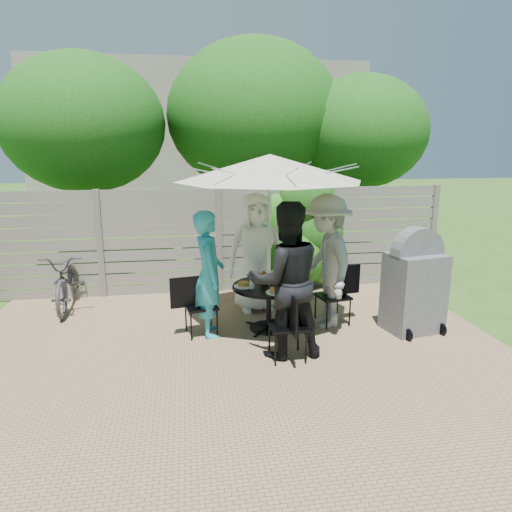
{
  "coord_description": "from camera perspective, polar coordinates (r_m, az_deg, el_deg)",
  "views": [
    {
      "loc": [
        -0.55,
        -4.8,
        2.53
      ],
      "look_at": [
        0.4,
        1.35,
        1.03
      ],
      "focal_mm": 32.0,
      "sensor_mm": 36.0,
      "label": 1
    }
  ],
  "objects": [
    {
      "name": "patio_table",
      "position": [
        6.39,
        1.62,
        -5.35
      ],
      "size": [
        1.06,
        1.06,
        0.66
      ],
      "rotation": [
        0.0,
        0.0,
        0.06
      ],
      "color": "black",
      "rests_on": "ground"
    },
    {
      "name": "backyard_envelope",
      "position": [
        15.11,
        -6.52,
        13.72
      ],
      "size": [
        60.0,
        60.0,
        5.0
      ],
      "color": "#2F571B",
      "rests_on": "ground"
    },
    {
      "name": "person_back",
      "position": [
        7.04,
        0.05,
        0.39
      ],
      "size": [
        0.94,
        0.64,
        1.86
      ],
      "primitive_type": "imported",
      "rotation": [
        0.0,
        0.0,
        6.34
      ],
      "color": "white",
      "rests_on": "ground"
    },
    {
      "name": "plate_left",
      "position": [
        6.25,
        -1.58,
        -3.63
      ],
      "size": [
        0.26,
        0.26,
        0.06
      ],
      "color": "white",
      "rests_on": "patio_table"
    },
    {
      "name": "plate_right",
      "position": [
        6.42,
        4.77,
        -3.23
      ],
      "size": [
        0.26,
        0.26,
        0.06
      ],
      "color": "white",
      "rests_on": "patio_table"
    },
    {
      "name": "chair_back",
      "position": [
        7.35,
        -0.16,
        -4.51
      ],
      "size": [
        0.41,
        0.61,
        0.84
      ],
      "rotation": [
        0.0,
        0.0,
        4.73
      ],
      "color": "black",
      "rests_on": "ground"
    },
    {
      "name": "umbrella",
      "position": [
        6.06,
        1.74,
        10.93
      ],
      "size": [
        2.65,
        2.65,
        2.43
      ],
      "rotation": [
        0.0,
        0.0,
        0.06
      ],
      "color": "silver",
      "rests_on": "ground"
    },
    {
      "name": "person_front",
      "position": [
        5.48,
        3.71,
        -3.15
      ],
      "size": [
        0.97,
        0.78,
        1.92
      ],
      "primitive_type": "imported",
      "rotation": [
        0.0,
        0.0,
        3.2
      ],
      "color": "black",
      "rests_on": "ground"
    },
    {
      "name": "chair_front",
      "position": [
        5.6,
        3.98,
        -10.34
      ],
      "size": [
        0.43,
        0.64,
        0.89
      ],
      "rotation": [
        0.0,
        0.0,
        1.58
      ],
      "color": "black",
      "rests_on": "ground"
    },
    {
      "name": "glass_left",
      "position": [
        6.16,
        -0.48,
        -3.45
      ],
      "size": [
        0.07,
        0.07,
        0.14
      ],
      "primitive_type": "cylinder",
      "color": "silver",
      "rests_on": "patio_table"
    },
    {
      "name": "coffee_cup",
      "position": [
        6.54,
        2.03,
        -2.53
      ],
      "size": [
        0.08,
        0.08,
        0.12
      ],
      "primitive_type": "cylinder",
      "color": "#C6B293",
      "rests_on": "patio_table"
    },
    {
      "name": "syrup_jug",
      "position": [
        6.34,
        1.01,
        -2.86
      ],
      "size": [
        0.09,
        0.09,
        0.16
      ],
      "primitive_type": "cylinder",
      "color": "#59280C",
      "rests_on": "patio_table"
    },
    {
      "name": "chair_left",
      "position": [
        6.32,
        -6.99,
        -7.67
      ],
      "size": [
        0.65,
        0.48,
        0.85
      ],
      "rotation": [
        0.0,
        0.0,
        6.48
      ],
      "color": "black",
      "rests_on": "ground"
    },
    {
      "name": "person_right",
      "position": [
        6.49,
        8.79,
        -0.7
      ],
      "size": [
        0.78,
        1.27,
        1.9
      ],
      "primitive_type": "imported",
      "rotation": [
        0.0,
        0.0,
        4.77
      ],
      "color": "#9EA09B",
      "rests_on": "ground"
    },
    {
      "name": "glass_front",
      "position": [
        6.1,
        3.18,
        -3.65
      ],
      "size": [
        0.07,
        0.07,
        0.14
      ],
      "primitive_type": "cylinder",
      "color": "silver",
      "rests_on": "patio_table"
    },
    {
      "name": "bbq_grill",
      "position": [
        6.65,
        19.18,
        -3.44
      ],
      "size": [
        0.82,
        0.69,
        1.48
      ],
      "rotation": [
        0.0,
        0.0,
        0.19
      ],
      "color": "slate",
      "rests_on": "ground"
    },
    {
      "name": "glass_right",
      "position": [
        6.47,
        3.65,
        -2.64
      ],
      "size": [
        0.07,
        0.07,
        0.14
      ],
      "primitive_type": "cylinder",
      "color": "silver",
      "rests_on": "patio_table"
    },
    {
      "name": "bicycle",
      "position": [
        7.92,
        -22.38,
        -2.65
      ],
      "size": [
        0.72,
        1.8,
        0.93
      ],
      "primitive_type": "imported",
      "rotation": [
        0.0,
        0.0,
        0.06
      ],
      "color": "#333338",
      "rests_on": "ground"
    },
    {
      "name": "person_left",
      "position": [
        6.14,
        -5.91,
        -2.3
      ],
      "size": [
        0.45,
        0.65,
        1.73
      ],
      "primitive_type": "imported",
      "rotation": [
        0.0,
        0.0,
        7.91
      ],
      "color": "#2AA1B9",
      "rests_on": "ground"
    },
    {
      "name": "chair_right",
      "position": [
        6.74,
        9.65,
        -6.31
      ],
      "size": [
        0.66,
        0.49,
        0.87
      ],
      "rotation": [
        0.0,
        0.0,
        3.32
      ],
      "color": "black",
      "rests_on": "ground"
    },
    {
      "name": "plate_back",
      "position": [
        6.66,
        0.9,
        -2.55
      ],
      "size": [
        0.26,
        0.26,
        0.06
      ],
      "color": "white",
      "rests_on": "patio_table"
    },
    {
      "name": "plate_front",
      "position": [
        5.99,
        2.45,
        -4.41
      ],
      "size": [
        0.26,
        0.26,
        0.06
      ],
      "color": "white",
      "rests_on": "patio_table"
    }
  ]
}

